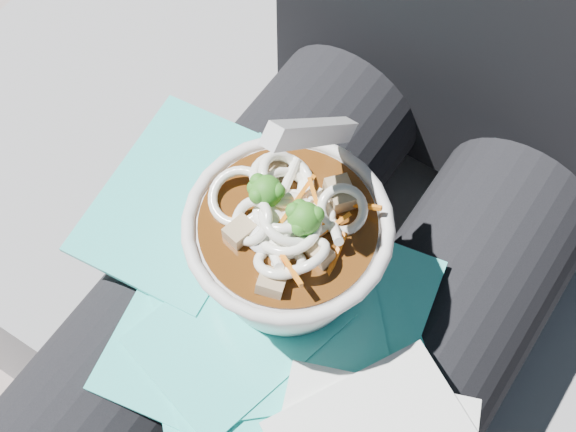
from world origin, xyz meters
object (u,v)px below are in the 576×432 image
Objects in this scene: stone_ledge at (359,335)px; person_body at (353,253)px; udon_bowl at (288,240)px; plastic_bag at (265,315)px; lap at (289,352)px.

stone_ledge is 0.98× the size of person_body.
plastic_bag is at bearing -84.22° from udon_bowl.
plastic_bag is (-0.02, -0.01, 0.08)m from lap.
udon_bowl is (-0.02, -0.07, 0.11)m from person_body.
lap is at bearing 30.08° from plastic_bag.
plastic_bag is (-0.02, -0.16, 0.39)m from stone_ledge.
lap is (0.00, -0.15, 0.31)m from stone_ledge.
lap is 0.14m from udon_bowl.
lap is 2.62× the size of udon_bowl.
udon_bowl is at bearing 126.22° from lap.
udon_bowl reaches higher than plastic_bag.
udon_bowl is (-0.02, -0.12, 0.44)m from stone_ledge.
plastic_bag is at bearing -149.92° from lap.
person_body is at bearing 90.00° from lap.
person_body is 5.57× the size of udon_bowl.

